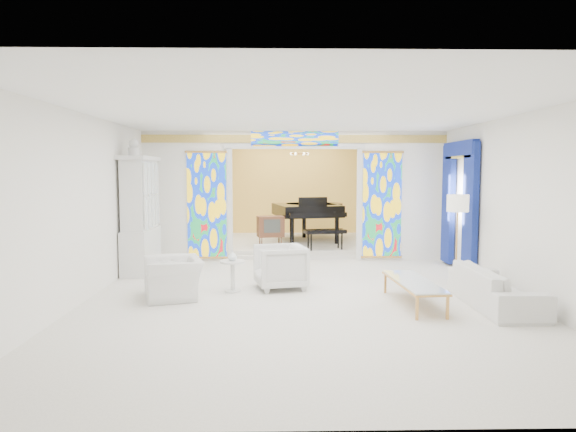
{
  "coord_description": "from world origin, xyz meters",
  "views": [
    {
      "loc": [
        -0.41,
        -9.94,
        2.08
      ],
      "look_at": [
        -0.19,
        0.2,
        1.19
      ],
      "focal_mm": 32.0,
      "sensor_mm": 36.0,
      "label": 1
    }
  ],
  "objects_px": {
    "armchair_left": "(173,278)",
    "sofa": "(496,287)",
    "china_cabinet": "(140,216)",
    "armchair_right": "(280,267)",
    "coffee_table": "(414,283)",
    "tv_console": "(270,227)",
    "grand_piano": "(311,210)"
  },
  "relations": [
    {
      "from": "armchair_left",
      "to": "sofa",
      "type": "xyz_separation_m",
      "value": [
        5.07,
        -0.68,
        -0.03
      ]
    },
    {
      "from": "china_cabinet",
      "to": "armchair_left",
      "type": "relative_size",
      "value": 2.69
    },
    {
      "from": "sofa",
      "to": "armchair_right",
      "type": "bearing_deg",
      "value": 68.9
    },
    {
      "from": "armchair_left",
      "to": "china_cabinet",
      "type": "bearing_deg",
      "value": -170.67
    },
    {
      "from": "coffee_table",
      "to": "tv_console",
      "type": "bearing_deg",
      "value": 113.67
    },
    {
      "from": "china_cabinet",
      "to": "grand_piano",
      "type": "distance_m",
      "value": 5.17
    },
    {
      "from": "china_cabinet",
      "to": "tv_console",
      "type": "height_order",
      "value": "china_cabinet"
    },
    {
      "from": "sofa",
      "to": "coffee_table",
      "type": "bearing_deg",
      "value": 84.69
    },
    {
      "from": "armchair_right",
      "to": "coffee_table",
      "type": "bearing_deg",
      "value": 48.13
    },
    {
      "from": "armchair_left",
      "to": "coffee_table",
      "type": "xyz_separation_m",
      "value": [
        3.83,
        -0.56,
        0.02
      ]
    },
    {
      "from": "armchair_left",
      "to": "sofa",
      "type": "distance_m",
      "value": 5.12
    },
    {
      "from": "china_cabinet",
      "to": "armchair_right",
      "type": "distance_m",
      "value": 3.35
    },
    {
      "from": "armchair_right",
      "to": "sofa",
      "type": "relative_size",
      "value": 0.42
    },
    {
      "from": "sofa",
      "to": "tv_console",
      "type": "bearing_deg",
      "value": 33.67
    },
    {
      "from": "armchair_left",
      "to": "sofa",
      "type": "height_order",
      "value": "armchair_left"
    },
    {
      "from": "armchair_left",
      "to": "tv_console",
      "type": "xyz_separation_m",
      "value": [
        1.54,
        4.67,
        0.34
      ]
    },
    {
      "from": "coffee_table",
      "to": "grand_piano",
      "type": "distance_m",
      "value": 6.44
    },
    {
      "from": "sofa",
      "to": "coffee_table",
      "type": "relative_size",
      "value": 1.17
    },
    {
      "from": "china_cabinet",
      "to": "sofa",
      "type": "height_order",
      "value": "china_cabinet"
    },
    {
      "from": "grand_piano",
      "to": "china_cabinet",
      "type": "bearing_deg",
      "value": -148.71
    },
    {
      "from": "armchair_left",
      "to": "grand_piano",
      "type": "relative_size",
      "value": 0.3
    },
    {
      "from": "armchair_right",
      "to": "coffee_table",
      "type": "distance_m",
      "value": 2.38
    },
    {
      "from": "tv_console",
      "to": "china_cabinet",
      "type": "bearing_deg",
      "value": -148.23
    },
    {
      "from": "sofa",
      "to": "armchair_left",
      "type": "bearing_deg",
      "value": 82.63
    },
    {
      "from": "armchair_right",
      "to": "grand_piano",
      "type": "height_order",
      "value": "grand_piano"
    },
    {
      "from": "armchair_right",
      "to": "coffee_table",
      "type": "relative_size",
      "value": 0.49
    },
    {
      "from": "armchair_left",
      "to": "coffee_table",
      "type": "bearing_deg",
      "value": 64.44
    },
    {
      "from": "sofa",
      "to": "coffee_table",
      "type": "xyz_separation_m",
      "value": [
        -1.24,
        0.12,
        0.05
      ]
    },
    {
      "from": "armchair_right",
      "to": "coffee_table",
      "type": "height_order",
      "value": "armchair_right"
    },
    {
      "from": "armchair_left",
      "to": "grand_piano",
      "type": "xyz_separation_m",
      "value": [
        2.65,
        5.74,
        0.68
      ]
    },
    {
      "from": "armchair_left",
      "to": "armchair_right",
      "type": "height_order",
      "value": "armchair_right"
    },
    {
      "from": "armchair_left",
      "to": "grand_piano",
      "type": "distance_m",
      "value": 6.36
    }
  ]
}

